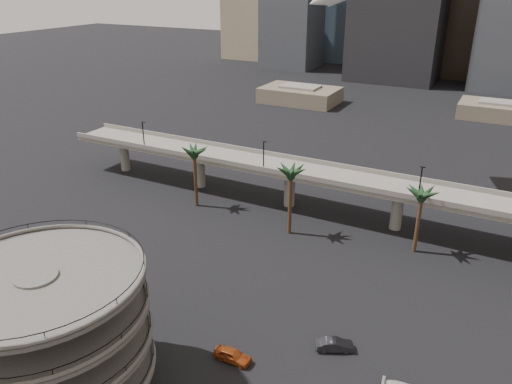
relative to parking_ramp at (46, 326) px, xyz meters
The scene contains 6 objects.
parking_ramp is the anchor object (origin of this frame).
overpass 60.46m from the parking_ramp, 77.57° to the left, with size 130.00×9.30×14.70m.
palm_trees 56.79m from the parking_ramp, 64.34° to the left, with size 76.40×18.40×14.00m.
low_buildings 147.81m from the parking_ramp, 82.26° to the left, with size 135.00×27.50×6.80m.
car_a 22.20m from the parking_ramp, 44.06° to the left, with size 1.96×4.88×1.66m, color #9A3F16.
car_b 34.56m from the parking_ramp, 40.98° to the left, with size 1.69×4.85×1.60m, color black.
Camera 1 is at (26.80, -31.51, 44.30)m, focal length 35.00 mm.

